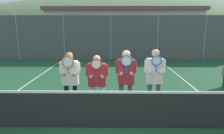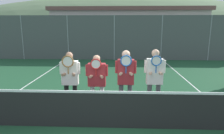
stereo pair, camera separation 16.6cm
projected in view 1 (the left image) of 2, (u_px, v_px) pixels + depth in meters
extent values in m
plane|color=#1E4C2D|center=(103.00, 128.00, 4.95)|extent=(120.00, 120.00, 0.00)
ellipsoid|color=#5B7551|center=(114.00, 33.00, 61.59)|extent=(104.75, 58.19, 20.37)
cube|color=beige|center=(123.00, 30.00, 21.28)|extent=(14.99, 5.00, 3.79)
cube|color=brown|center=(124.00, 10.00, 20.84)|extent=(15.49, 5.50, 0.36)
cylinder|color=gray|center=(18.00, 38.00, 14.25)|extent=(0.06, 0.06, 3.14)
cylinder|color=gray|center=(64.00, 38.00, 14.21)|extent=(0.06, 0.06, 3.14)
cylinder|color=gray|center=(111.00, 38.00, 14.17)|extent=(0.06, 0.06, 3.14)
cylinder|color=gray|center=(158.00, 38.00, 14.13)|extent=(0.06, 0.06, 3.14)
cylinder|color=gray|center=(205.00, 38.00, 14.09)|extent=(0.06, 0.06, 3.14)
cube|color=#4C5451|center=(111.00, 38.00, 14.17)|extent=(20.00, 0.02, 3.14)
cube|color=black|center=(103.00, 111.00, 4.86)|extent=(9.17, 0.02, 0.90)
cube|color=white|center=(103.00, 92.00, 4.76)|extent=(9.17, 0.03, 0.06)
cube|color=white|center=(20.00, 89.00, 7.92)|extent=(0.05, 16.00, 0.01)
cube|color=white|center=(196.00, 89.00, 7.84)|extent=(0.05, 16.00, 0.01)
cylinder|color=black|center=(67.00, 99.00, 5.70)|extent=(0.13, 0.13, 0.85)
cylinder|color=black|center=(75.00, 99.00, 5.70)|extent=(0.13, 0.13, 0.85)
cube|color=white|center=(70.00, 73.00, 5.54)|extent=(0.45, 0.22, 0.67)
sphere|color=#997056|center=(69.00, 56.00, 5.44)|extent=(0.20, 0.20, 0.20)
cylinder|color=white|center=(61.00, 68.00, 5.52)|extent=(0.08, 0.08, 0.33)
cylinder|color=white|center=(79.00, 68.00, 5.51)|extent=(0.08, 0.08, 0.33)
cylinder|color=#997056|center=(65.00, 74.00, 5.46)|extent=(0.16, 0.27, 0.08)
cylinder|color=#997056|center=(73.00, 74.00, 5.45)|extent=(0.16, 0.27, 0.08)
cylinder|color=#936033|center=(68.00, 71.00, 5.34)|extent=(0.03, 0.03, 0.20)
torus|color=#936033|center=(68.00, 62.00, 5.29)|extent=(0.33, 0.04, 0.33)
cylinder|color=silver|center=(68.00, 62.00, 5.29)|extent=(0.27, 0.00, 0.27)
cylinder|color=white|center=(93.00, 99.00, 5.73)|extent=(0.13, 0.13, 0.81)
cylinder|color=white|center=(102.00, 99.00, 5.73)|extent=(0.13, 0.13, 0.81)
cube|color=maroon|center=(97.00, 75.00, 5.58)|extent=(0.49, 0.22, 0.64)
sphere|color=tan|center=(97.00, 59.00, 5.48)|extent=(0.20, 0.20, 0.20)
cylinder|color=maroon|center=(87.00, 70.00, 5.56)|extent=(0.08, 0.08, 0.31)
cylinder|color=maroon|center=(107.00, 70.00, 5.55)|extent=(0.08, 0.08, 0.31)
cylinder|color=tan|center=(92.00, 76.00, 5.50)|extent=(0.16, 0.27, 0.08)
cylinder|color=tan|center=(101.00, 76.00, 5.49)|extent=(0.16, 0.27, 0.08)
cylinder|color=red|center=(96.00, 73.00, 5.38)|extent=(0.03, 0.03, 0.20)
torus|color=red|center=(96.00, 64.00, 5.33)|extent=(0.30, 0.03, 0.30)
cylinder|color=silver|center=(96.00, 64.00, 5.33)|extent=(0.24, 0.00, 0.24)
cylinder|color=#56565B|center=(121.00, 98.00, 5.70)|extent=(0.13, 0.13, 0.88)
cylinder|color=#56565B|center=(130.00, 98.00, 5.69)|extent=(0.13, 0.13, 0.88)
cube|color=maroon|center=(126.00, 72.00, 5.53)|extent=(0.45, 0.22, 0.69)
sphere|color=tan|center=(126.00, 54.00, 5.43)|extent=(0.23, 0.23, 0.23)
cylinder|color=maroon|center=(117.00, 67.00, 5.50)|extent=(0.08, 0.08, 0.34)
cylinder|color=maroon|center=(135.00, 67.00, 5.50)|extent=(0.08, 0.08, 0.34)
cylinder|color=tan|center=(122.00, 73.00, 5.45)|extent=(0.16, 0.27, 0.08)
cylinder|color=tan|center=(130.00, 73.00, 5.44)|extent=(0.16, 0.27, 0.08)
cylinder|color=#1E5BAD|center=(126.00, 70.00, 5.33)|extent=(0.03, 0.03, 0.20)
torus|color=#1E5BAD|center=(127.00, 61.00, 5.28)|extent=(0.31, 0.03, 0.31)
cylinder|color=silver|center=(127.00, 61.00, 5.28)|extent=(0.26, 0.00, 0.26)
cylinder|color=#56565B|center=(149.00, 98.00, 5.69)|extent=(0.13, 0.13, 0.89)
cylinder|color=#56565B|center=(158.00, 98.00, 5.69)|extent=(0.13, 0.13, 0.89)
cube|color=white|center=(155.00, 71.00, 5.52)|extent=(0.44, 0.22, 0.70)
sphere|color=tan|center=(156.00, 53.00, 5.42)|extent=(0.21, 0.21, 0.21)
cylinder|color=white|center=(146.00, 66.00, 5.50)|extent=(0.08, 0.08, 0.35)
cylinder|color=white|center=(164.00, 66.00, 5.49)|extent=(0.08, 0.08, 0.35)
cylinder|color=tan|center=(151.00, 72.00, 5.44)|extent=(0.16, 0.27, 0.08)
cylinder|color=tan|center=(159.00, 72.00, 5.44)|extent=(0.16, 0.27, 0.08)
cylinder|color=#1E5BAD|center=(156.00, 69.00, 5.32)|extent=(0.03, 0.03, 0.20)
torus|color=#1E5BAD|center=(157.00, 60.00, 5.28)|extent=(0.28, 0.03, 0.28)
cylinder|color=silver|center=(157.00, 60.00, 5.28)|extent=(0.23, 0.00, 0.23)
cube|color=navy|center=(33.00, 46.00, 17.07)|extent=(4.20, 1.84, 0.79)
cube|color=#2D3842|center=(33.00, 38.00, 16.92)|extent=(2.31, 1.69, 0.65)
cylinder|color=black|center=(46.00, 52.00, 16.21)|extent=(0.60, 0.16, 0.60)
cylinder|color=black|center=(53.00, 49.00, 18.05)|extent=(0.60, 0.16, 0.60)
cylinder|color=black|center=(12.00, 52.00, 16.25)|extent=(0.60, 0.16, 0.60)
cylinder|color=black|center=(23.00, 49.00, 18.08)|extent=(0.60, 0.16, 0.60)
cube|color=navy|center=(90.00, 46.00, 17.10)|extent=(4.14, 1.90, 0.85)
cube|color=#2D3842|center=(89.00, 37.00, 16.93)|extent=(2.27, 1.75, 0.70)
cylinder|color=black|center=(105.00, 52.00, 16.22)|extent=(0.60, 0.16, 0.60)
cylinder|color=black|center=(106.00, 49.00, 18.12)|extent=(0.60, 0.16, 0.60)
cylinder|color=black|center=(72.00, 52.00, 16.25)|extent=(0.60, 0.16, 0.60)
cylinder|color=black|center=(76.00, 49.00, 18.15)|extent=(0.60, 0.16, 0.60)
cube|color=#285638|center=(148.00, 46.00, 16.88)|extent=(4.48, 1.72, 0.84)
cube|color=#2D3842|center=(148.00, 37.00, 16.73)|extent=(2.46, 1.58, 0.69)
cylinder|color=black|center=(167.00, 52.00, 16.10)|extent=(0.60, 0.16, 0.60)
cylinder|color=black|center=(162.00, 50.00, 17.82)|extent=(0.60, 0.16, 0.60)
cylinder|color=black|center=(131.00, 52.00, 16.13)|extent=(0.60, 0.16, 0.60)
cylinder|color=black|center=(130.00, 50.00, 17.85)|extent=(0.60, 0.16, 0.60)
cube|color=slate|center=(208.00, 46.00, 16.88)|extent=(4.36, 1.73, 0.84)
cube|color=#2D3842|center=(209.00, 37.00, 16.72)|extent=(2.40, 1.59, 0.69)
cylinder|color=black|center=(219.00, 50.00, 17.81)|extent=(0.60, 0.16, 0.60)
cylinder|color=black|center=(194.00, 52.00, 16.12)|extent=(0.60, 0.16, 0.60)
cylinder|color=black|center=(187.00, 50.00, 17.85)|extent=(0.60, 0.16, 0.60)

